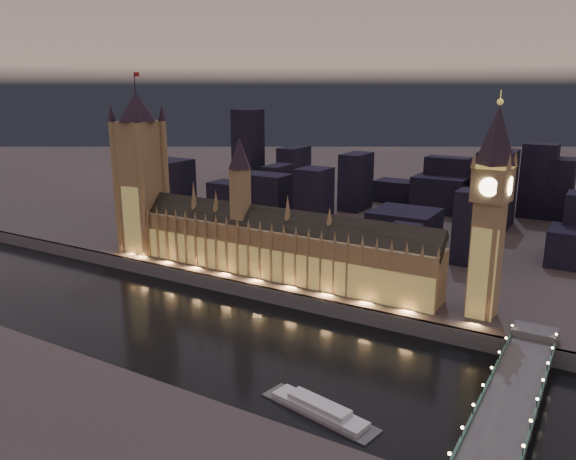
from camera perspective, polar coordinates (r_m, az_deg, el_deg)
The scene contains 9 objects.
ground_plane at distance 278.00m, azimuth -6.77°, elevation -9.95°, with size 2000.00×2000.00×0.00m, color black.
north_bank at distance 744.69m, azimuth 18.26°, elevation 5.25°, with size 2000.00×960.00×8.00m, color #3B373C.
embankment_wall at distance 307.32m, azimuth -2.15°, elevation -6.60°, with size 2000.00×2.50×8.00m, color #544A57.
palace_of_westminster at distance 323.09m, azimuth -2.03°, elevation -1.35°, with size 202.00×22.49×78.00m.
victoria_tower at distance 376.22m, azimuth -14.80°, elevation 6.41°, with size 31.68×31.68×114.51m.
elizabeth_tower at distance 270.39m, azimuth 19.97°, elevation 3.32°, with size 18.00×18.00×104.57m.
westminster_bridge at distance 225.45m, azimuth 21.97°, elevation -15.45°, with size 18.24×113.00×15.90m.
river_boat at distance 212.35m, azimuth 3.18°, elevation -17.69°, with size 48.30×20.00×4.50m.
city_backdrop at distance 470.81m, azimuth 14.75°, elevation 3.75°, with size 479.49×215.63×81.75m.
Camera 1 is at (155.62, -199.80, 114.66)m, focal length 35.00 mm.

